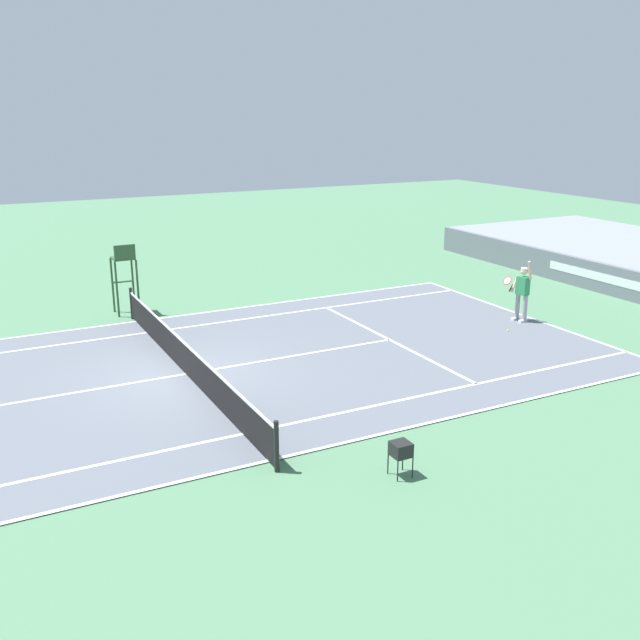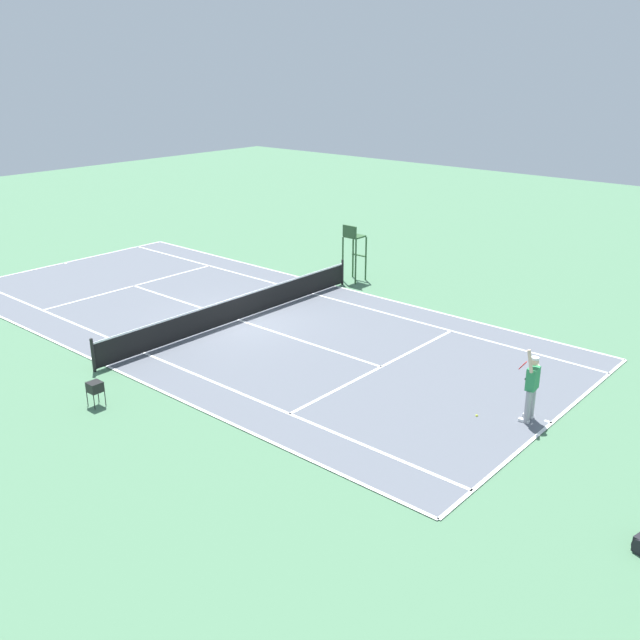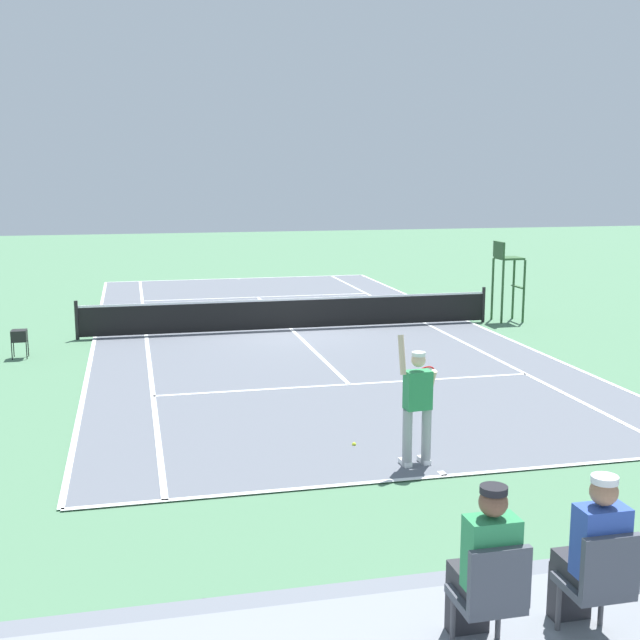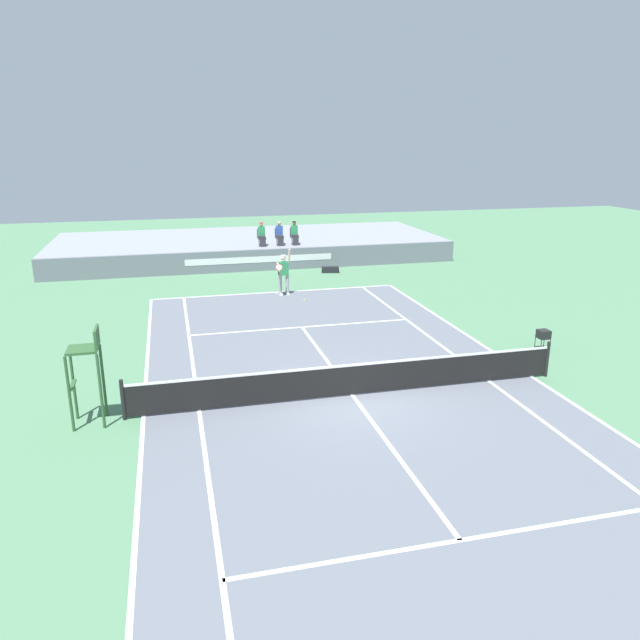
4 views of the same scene
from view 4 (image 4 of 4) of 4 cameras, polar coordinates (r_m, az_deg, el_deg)
ground_plane at (r=16.65m, az=3.08°, el=-7.15°), size 80.00×80.00×0.00m
court at (r=16.64m, az=3.08°, el=-7.12°), size 11.08×23.88×0.03m
net at (r=16.44m, az=3.11°, el=-5.49°), size 11.98×0.10×1.07m
barrier_wall at (r=32.26m, az=-5.70°, el=5.62°), size 22.11×0.25×1.13m
bleacher_platform at (r=36.58m, az=-6.74°, el=6.91°), size 22.11×8.64×1.13m
spectator_seated_0 at (r=33.13m, az=-5.50°, el=7.99°), size 0.44×0.60×1.27m
spectator_seated_1 at (r=33.29m, az=-3.82°, el=8.07°), size 0.44×0.60×1.27m
spectator_seated_2 at (r=33.44m, az=-2.41°, el=8.13°), size 0.44×0.60×1.27m
tennis_player at (r=26.93m, az=-3.45°, el=4.39°), size 0.76×0.67×2.08m
tennis_ball at (r=26.23m, az=-1.47°, el=1.92°), size 0.07×0.07×0.07m
umpire_chair at (r=15.57m, az=-21.04°, el=-3.86°), size 0.77×0.77×2.44m
equipment_bag at (r=31.72m, az=0.97°, el=4.77°), size 0.95×0.50×0.32m
ball_hopper at (r=21.21m, az=20.27°, el=-1.23°), size 0.36×0.36×0.70m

